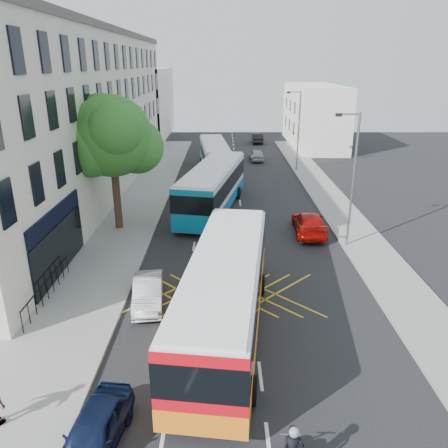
{
  "coord_description": "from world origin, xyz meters",
  "views": [
    {
      "loc": [
        -1.34,
        -13.01,
        10.72
      ],
      "look_at": [
        -1.33,
        10.06,
        2.2
      ],
      "focal_mm": 35.0,
      "sensor_mm": 36.0,
      "label": 1
    }
  ],
  "objects_px": {
    "distant_car_grey": "(214,148)",
    "bus_mid": "(213,187)",
    "distant_car_dark": "(257,138)",
    "lamp_near": "(352,174)",
    "lamp_far": "(298,127)",
    "bus_near": "(225,293)",
    "red_hatchback": "(309,223)",
    "bus_far": "(215,156)",
    "parked_car_silver": "(148,292)",
    "street_tree": "(111,137)",
    "distant_car_silver": "(257,155)",
    "parked_car_blue": "(94,431)"
  },
  "relations": [
    {
      "from": "bus_near",
      "to": "distant_car_silver",
      "type": "xyz_separation_m",
      "value": [
        3.78,
        34.63,
        -1.17
      ]
    },
    {
      "from": "bus_mid",
      "to": "parked_car_silver",
      "type": "xyz_separation_m",
      "value": [
        -2.72,
        -14.07,
        -1.2
      ]
    },
    {
      "from": "bus_far",
      "to": "distant_car_dark",
      "type": "bearing_deg",
      "value": 66.15
    },
    {
      "from": "red_hatchback",
      "to": "distant_car_silver",
      "type": "relative_size",
      "value": 1.27
    },
    {
      "from": "parked_car_silver",
      "to": "lamp_far",
      "type": "bearing_deg",
      "value": 60.64
    },
    {
      "from": "lamp_far",
      "to": "distant_car_silver",
      "type": "bearing_deg",
      "value": 123.76
    },
    {
      "from": "distant_car_dark",
      "to": "parked_car_blue",
      "type": "bearing_deg",
      "value": 80.69
    },
    {
      "from": "lamp_near",
      "to": "red_hatchback",
      "type": "bearing_deg",
      "value": 128.63
    },
    {
      "from": "bus_near",
      "to": "parked_car_silver",
      "type": "height_order",
      "value": "bus_near"
    },
    {
      "from": "parked_car_blue",
      "to": "red_hatchback",
      "type": "distance_m",
      "value": 19.87
    },
    {
      "from": "bus_far",
      "to": "parked_car_silver",
      "type": "xyz_separation_m",
      "value": [
        -2.61,
        -26.84,
        -1.01
      ]
    },
    {
      "from": "lamp_far",
      "to": "bus_near",
      "type": "relative_size",
      "value": 0.64
    },
    {
      "from": "distant_car_grey",
      "to": "bus_mid",
      "type": "bearing_deg",
      "value": -95.41
    },
    {
      "from": "distant_car_grey",
      "to": "distant_car_dark",
      "type": "relative_size",
      "value": 1.24
    },
    {
      "from": "distant_car_grey",
      "to": "lamp_near",
      "type": "bearing_deg",
      "value": -79.9
    },
    {
      "from": "bus_far",
      "to": "red_hatchback",
      "type": "relative_size",
      "value": 2.29
    },
    {
      "from": "parked_car_blue",
      "to": "parked_car_silver",
      "type": "height_order",
      "value": "parked_car_blue"
    },
    {
      "from": "distant_car_grey",
      "to": "distant_car_dark",
      "type": "bearing_deg",
      "value": 46.44
    },
    {
      "from": "lamp_near",
      "to": "distant_car_grey",
      "type": "xyz_separation_m",
      "value": [
        -8.74,
        29.61,
        -3.91
      ]
    },
    {
      "from": "lamp_near",
      "to": "bus_far",
      "type": "relative_size",
      "value": 0.71
    },
    {
      "from": "parked_car_blue",
      "to": "lamp_near",
      "type": "bearing_deg",
      "value": 60.78
    },
    {
      "from": "lamp_near",
      "to": "distant_car_dark",
      "type": "relative_size",
      "value": 1.94
    },
    {
      "from": "bus_near",
      "to": "parked_car_blue",
      "type": "distance_m",
      "value": 7.28
    },
    {
      "from": "lamp_far",
      "to": "parked_car_blue",
      "type": "xyz_separation_m",
      "value": [
        -11.32,
        -35.16,
        -3.99
      ]
    },
    {
      "from": "lamp_far",
      "to": "bus_mid",
      "type": "relative_size",
      "value": 0.63
    },
    {
      "from": "red_hatchback",
      "to": "lamp_near",
      "type": "bearing_deg",
      "value": 131.68
    },
    {
      "from": "lamp_near",
      "to": "distant_car_silver",
      "type": "bearing_deg",
      "value": 98.24
    },
    {
      "from": "bus_far",
      "to": "parked_car_blue",
      "type": "height_order",
      "value": "bus_far"
    },
    {
      "from": "bus_far",
      "to": "distant_car_dark",
      "type": "xyz_separation_m",
      "value": [
        5.75,
        17.62,
        -0.95
      ]
    },
    {
      "from": "bus_mid",
      "to": "lamp_far",
      "type": "bearing_deg",
      "value": 68.27
    },
    {
      "from": "bus_mid",
      "to": "red_hatchback",
      "type": "distance_m",
      "value": 8.21
    },
    {
      "from": "lamp_near",
      "to": "bus_near",
      "type": "height_order",
      "value": "lamp_near"
    },
    {
      "from": "bus_near",
      "to": "distant_car_grey",
      "type": "bearing_deg",
      "value": 98.87
    },
    {
      "from": "lamp_far",
      "to": "parked_car_silver",
      "type": "bearing_deg",
      "value": -112.39
    },
    {
      "from": "street_tree",
      "to": "bus_mid",
      "type": "relative_size",
      "value": 0.7
    },
    {
      "from": "lamp_near",
      "to": "parked_car_silver",
      "type": "relative_size",
      "value": 2.12
    },
    {
      "from": "parked_car_blue",
      "to": "distant_car_grey",
      "type": "bearing_deg",
      "value": 94.22
    },
    {
      "from": "lamp_near",
      "to": "lamp_far",
      "type": "height_order",
      "value": "same"
    },
    {
      "from": "street_tree",
      "to": "bus_near",
      "type": "height_order",
      "value": "street_tree"
    },
    {
      "from": "lamp_far",
      "to": "lamp_near",
      "type": "bearing_deg",
      "value": -90.0
    },
    {
      "from": "street_tree",
      "to": "bus_far",
      "type": "distance_m",
      "value": 18.64
    },
    {
      "from": "lamp_near",
      "to": "bus_near",
      "type": "xyz_separation_m",
      "value": [
        -7.48,
        -9.1,
        -2.8
      ]
    },
    {
      "from": "distant_car_dark",
      "to": "lamp_near",
      "type": "bearing_deg",
      "value": 94.11
    },
    {
      "from": "bus_mid",
      "to": "street_tree",
      "type": "bearing_deg",
      "value": -135.29
    },
    {
      "from": "lamp_near",
      "to": "bus_far",
      "type": "height_order",
      "value": "lamp_near"
    },
    {
      "from": "red_hatchback",
      "to": "bus_near",
      "type": "bearing_deg",
      "value": 66.71
    },
    {
      "from": "parked_car_silver",
      "to": "bus_far",
      "type": "bearing_deg",
      "value": 77.46
    },
    {
      "from": "lamp_far",
      "to": "parked_car_blue",
      "type": "height_order",
      "value": "lamp_far"
    },
    {
      "from": "street_tree",
      "to": "bus_near",
      "type": "xyz_separation_m",
      "value": [
        7.23,
        -12.07,
        -4.47
      ]
    },
    {
      "from": "parked_car_blue",
      "to": "red_hatchback",
      "type": "relative_size",
      "value": 0.75
    }
  ]
}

